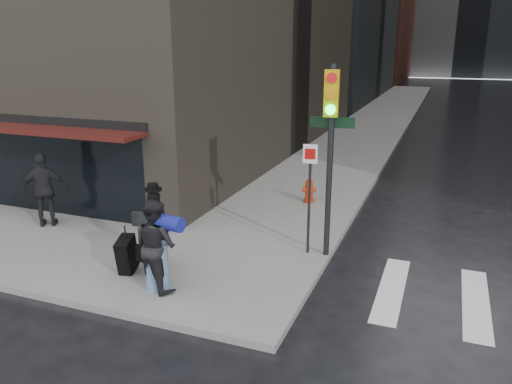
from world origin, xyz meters
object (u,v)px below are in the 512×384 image
Objects in this scene: fire_hydrant at (309,192)px; traffic_light at (329,137)px; man_greycoat at (45,190)px; man_jeans at (156,245)px; man_overcoat at (150,233)px.

traffic_light is at bearing -69.74° from fire_hydrant.
man_greycoat is 7.51m from fire_hydrant.
man_jeans is 5.09m from man_greycoat.
man_overcoat reaches higher than fire_hydrant.
man_greycoat reaches higher than man_jeans.
traffic_light reaches higher than man_jeans.
fire_hydrant is at bearing 103.66° from traffic_light.
traffic_light reaches higher than man_overcoat.
man_jeans is at bearing 116.46° from man_overcoat.
man_overcoat is at bearing -156.44° from traffic_light.
man_greycoat is at bearing -5.25° from man_jeans.
man_greycoat is at bearing -30.79° from man_overcoat.
man_greycoat reaches higher than man_overcoat.
man_overcoat reaches higher than man_jeans.
traffic_light is (7.37, 0.70, 1.77)m from man_greycoat.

